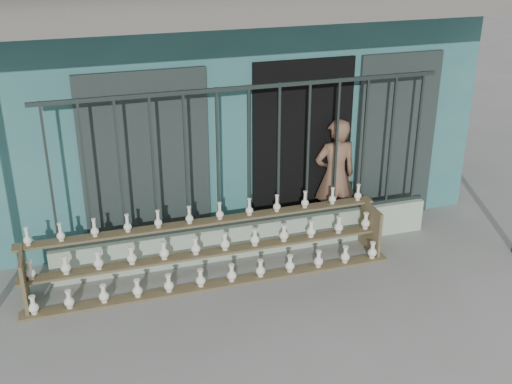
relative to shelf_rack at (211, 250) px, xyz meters
name	(u,v)px	position (x,y,z in m)	size (l,w,h in m)	color
ground	(282,306)	(0.61, -0.89, -0.36)	(60.00, 60.00, 0.00)	slate
workshop_building	(196,80)	(0.62, 3.34, 1.26)	(7.40, 6.60, 3.21)	#306666
parapet_wall	(249,238)	(0.61, 0.41, -0.14)	(5.00, 0.20, 0.45)	#9BB399
security_fence	(249,157)	(0.61, 0.41, 0.99)	(5.00, 0.04, 1.80)	#283330
shelf_rack	(211,250)	(0.00, 0.00, 0.00)	(4.50, 0.68, 0.85)	brown
elderly_woman	(335,176)	(1.93, 0.71, 0.45)	(0.59, 0.39, 1.63)	brown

